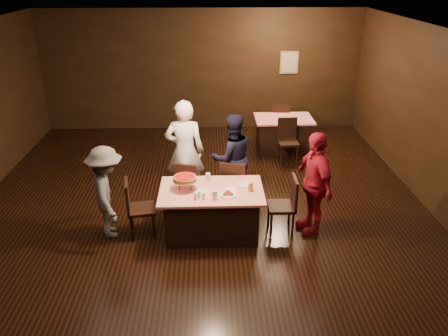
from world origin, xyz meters
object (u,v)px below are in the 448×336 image
at_px(main_table, 212,212).
at_px(diner_white_jacket, 185,151).
at_px(back_table, 283,134).
at_px(chair_far_left, 188,185).
at_px(diner_navy_hoodie, 232,158).
at_px(glass_amber, 251,187).
at_px(pizza_stand, 185,178).
at_px(chair_back_near, 288,141).
at_px(glass_front_left, 215,195).
at_px(diner_red_shirt, 314,183).
at_px(chair_far_right, 234,184).
at_px(plate_empty, 246,184).
at_px(chair_back_far, 279,122).
at_px(glass_back, 208,177).
at_px(diner_grey_knit, 107,193).
at_px(chair_end_left, 141,208).
at_px(chair_end_right, 281,205).

height_order(main_table, diner_white_jacket, diner_white_jacket).
xyz_separation_m(back_table, chair_far_left, (-2.07, -2.68, 0.09)).
bearing_deg(main_table, diner_navy_hoodie, 71.62).
bearing_deg(glass_amber, pizza_stand, 174.29).
relative_size(chair_back_near, diner_navy_hoodie, 0.59).
bearing_deg(main_table, glass_front_left, -80.54).
relative_size(diner_white_jacket, diner_red_shirt, 1.11).
xyz_separation_m(chair_back_near, glass_amber, (-1.07, -2.78, 0.37)).
bearing_deg(diner_red_shirt, chair_far_right, -135.14).
xyz_separation_m(back_table, plate_empty, (-1.12, -3.28, 0.39)).
height_order(diner_navy_hoodie, glass_amber, diner_navy_hoodie).
bearing_deg(diner_navy_hoodie, chair_back_far, -129.53).
bearing_deg(glass_back, diner_white_jacket, 115.15).
relative_size(back_table, chair_far_right, 1.37).
distance_m(chair_far_left, glass_amber, 1.33).
relative_size(diner_red_shirt, pizza_stand, 4.41).
xyz_separation_m(main_table, chair_back_far, (1.67, 4.03, 0.09)).
relative_size(glass_amber, glass_back, 1.00).
distance_m(diner_grey_knit, plate_empty, 2.15).
distance_m(diner_white_jacket, plate_empty, 1.43).
relative_size(pizza_stand, plate_empty, 1.52).
xyz_separation_m(chair_far_left, chair_back_far, (2.07, 3.28, 0.00)).
bearing_deg(back_table, chair_end_left, -128.91).
bearing_deg(chair_far_right, diner_navy_hoodie, -74.25).
height_order(chair_end_left, diner_navy_hoodie, diner_navy_hoodie).
distance_m(chair_end_left, glass_amber, 1.74).
height_order(diner_white_jacket, plate_empty, diner_white_jacket).
distance_m(diner_navy_hoodie, glass_front_left, 1.48).
relative_size(diner_navy_hoodie, glass_amber, 11.54).
distance_m(back_table, chair_back_near, 0.71).
bearing_deg(chair_back_far, main_table, 72.04).
xyz_separation_m(back_table, pizza_stand, (-2.07, -3.38, 0.57)).
distance_m(chair_end_left, diner_white_jacket, 1.41).
height_order(back_table, diner_white_jacket, diner_white_jacket).
distance_m(chair_far_right, glass_front_left, 1.17).
distance_m(chair_far_right, diner_grey_knit, 2.15).
relative_size(chair_far_left, glass_front_left, 6.79).
relative_size(diner_white_jacket, diner_navy_hoodie, 1.16).
height_order(diner_grey_knit, diner_red_shirt, diner_red_shirt).
xyz_separation_m(diner_grey_knit, diner_red_shirt, (3.19, 0.04, 0.09)).
bearing_deg(chair_back_near, diner_red_shirt, -93.50).
xyz_separation_m(back_table, chair_far_right, (-1.27, -2.68, 0.09)).
bearing_deg(diner_red_shirt, main_table, -102.98).
relative_size(back_table, glass_amber, 9.29).
distance_m(chair_end_right, chair_back_far, 4.08).
relative_size(chair_far_right, diner_white_jacket, 0.51).
xyz_separation_m(diner_red_shirt, pizza_stand, (-1.99, 0.00, 0.11)).
bearing_deg(chair_end_right, chair_far_right, -136.43).
xyz_separation_m(chair_end_left, diner_white_jacket, (0.65, 1.16, 0.46)).
relative_size(chair_far_left, plate_empty, 3.80).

